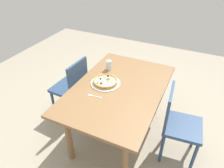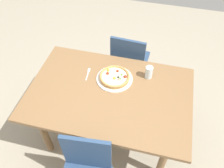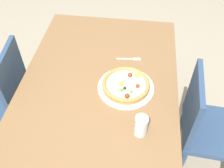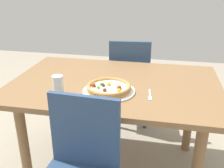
{
  "view_description": "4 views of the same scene",
  "coord_description": "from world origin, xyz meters",
  "views": [
    {
      "loc": [
        -1.77,
        -0.75,
        2.12
      ],
      "look_at": [
        0.0,
        0.09,
        0.76
      ],
      "focal_mm": 33.21,
      "sensor_mm": 36.0,
      "label": 1
    },
    {
      "loc": [
        0.35,
        -1.3,
        2.38
      ],
      "look_at": [
        0.0,
        0.09,
        0.76
      ],
      "focal_mm": 37.45,
      "sensor_mm": 36.0,
      "label": 2
    },
    {
      "loc": [
        1.07,
        0.22,
        1.92
      ],
      "look_at": [
        0.0,
        0.09,
        0.76
      ],
      "focal_mm": 41.51,
      "sensor_mm": 36.0,
      "label": 3
    },
    {
      "loc": [
        -0.32,
        1.7,
        1.45
      ],
      "look_at": [
        0.0,
        0.09,
        0.76
      ],
      "focal_mm": 41.83,
      "sensor_mm": 36.0,
      "label": 4
    }
  ],
  "objects": [
    {
      "name": "ground_plane",
      "position": [
        0.0,
        0.0,
        0.0
      ],
      "size": [
        6.0,
        6.0,
        0.0
      ],
      "primitive_type": "plane",
      "color": "#9E937F"
    },
    {
      "name": "dining_table",
      "position": [
        0.0,
        0.0,
        0.64
      ],
      "size": [
        1.48,
        0.98,
        0.74
      ],
      "color": "olive",
      "rests_on": "ground"
    },
    {
      "name": "chair_near",
      "position": [
        -0.02,
        -0.7,
        0.5
      ],
      "size": [
        0.44,
        0.44,
        0.9
      ],
      "rotation": [
        0.0,
        0.0,
        3.24
      ],
      "color": "navy",
      "rests_on": "ground"
    },
    {
      "name": "plate",
      "position": [
        0.01,
        0.17,
        0.74
      ],
      "size": [
        0.35,
        0.35,
        0.01
      ],
      "primitive_type": "cylinder",
      "color": "white",
      "rests_on": "dining_table"
    },
    {
      "name": "pizza",
      "position": [
        0.01,
        0.17,
        0.77
      ],
      "size": [
        0.29,
        0.29,
        0.05
      ],
      "color": "#B78447",
      "rests_on": "plate"
    },
    {
      "name": "fork",
      "position": [
        -0.26,
        0.18,
        0.74
      ],
      "size": [
        0.03,
        0.17,
        0.0
      ],
      "rotation": [
        0.0,
        0.0,
        1.67
      ],
      "color": "silver",
      "rests_on": "dining_table"
    },
    {
      "name": "drinking_glass",
      "position": [
        0.31,
        0.28,
        0.8
      ],
      "size": [
        0.07,
        0.07,
        0.13
      ],
      "primitive_type": "cylinder",
      "color": "silver",
      "rests_on": "dining_table"
    }
  ]
}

